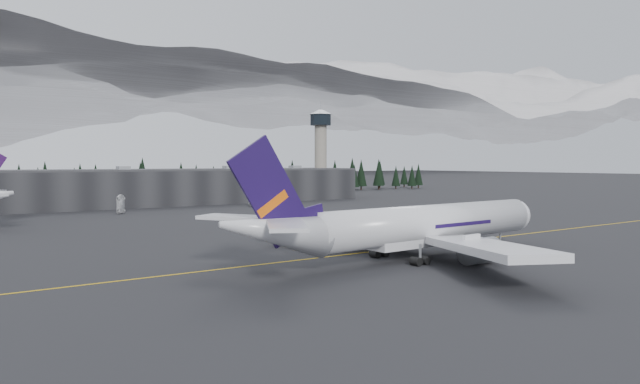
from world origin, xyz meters
TOP-DOWN VIEW (x-y plane):
  - ground at (0.00, 0.00)m, footprint 1400.00×1400.00m
  - taxiline at (0.00, -2.00)m, footprint 400.00×0.40m
  - terminal at (0.00, 125.00)m, footprint 160.00×30.00m
  - control_tower at (75.00, 128.00)m, footprint 10.00×10.00m
  - treeline at (0.00, 162.00)m, footprint 360.00×20.00m
  - jet_main at (-5.67, -11.21)m, footprint 62.98×58.08m
  - gse_vehicle_a at (-19.68, 94.32)m, footprint 5.17×6.20m
  - gse_vehicle_b at (25.01, 96.88)m, footprint 5.04×3.50m

SIDE VIEW (x-z plane):
  - ground at x=0.00m, z-range 0.00..0.00m
  - taxiline at x=0.00m, z-range 0.00..0.02m
  - gse_vehicle_a at x=-19.68m, z-range 0.00..1.57m
  - gse_vehicle_b at x=25.01m, z-range 0.00..1.59m
  - jet_main at x=-5.67m, z-range -4.04..14.48m
  - terminal at x=0.00m, z-range 0.00..12.60m
  - treeline at x=0.00m, z-range 0.00..15.00m
  - control_tower at x=75.00m, z-range 4.56..42.26m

